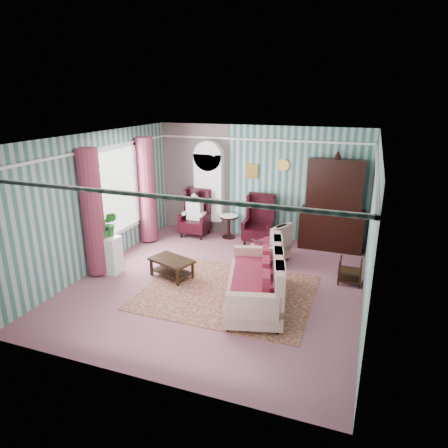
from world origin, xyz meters
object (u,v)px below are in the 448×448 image
(nest_table, at_px, (350,271))
(plant_stand, at_px, (108,255))
(bookcase, at_px, (209,192))
(floral_armchair, at_px, (271,241))
(wingback_right, at_px, (259,220))
(seated_woman, at_px, (195,214))
(wingback_left, at_px, (195,213))
(coffee_table, at_px, (172,268))
(round_side_table, at_px, (229,227))
(sofa, at_px, (255,280))
(dresser_hutch, at_px, (333,202))

(nest_table, relative_size, plant_stand, 0.68)
(bookcase, xyz_separation_m, floral_armchair, (2.05, -1.34, -0.64))
(nest_table, bearing_deg, floral_armchair, 161.27)
(wingback_right, xyz_separation_m, plant_stand, (-2.55, -2.75, -0.22))
(bookcase, distance_m, seated_woman, 0.70)
(wingback_left, relative_size, wingback_right, 1.00)
(wingback_left, distance_m, coffee_table, 2.61)
(plant_stand, bearing_deg, coffee_table, 10.00)
(plant_stand, bearing_deg, wingback_left, 73.78)
(bookcase, bearing_deg, nest_table, -26.92)
(bookcase, height_order, round_side_table, bookcase)
(wingback_right, bearing_deg, round_side_table, 169.99)
(round_side_table, bearing_deg, sofa, -62.99)
(wingback_right, distance_m, coffee_table, 2.80)
(bookcase, xyz_separation_m, round_side_table, (0.65, -0.24, -0.82))
(seated_woman, bearing_deg, wingback_left, 0.00)
(nest_table, height_order, coffee_table, nest_table)
(plant_stand, bearing_deg, bookcase, 71.51)
(wingback_left, xyz_separation_m, seated_woman, (0.00, 0.00, -0.04))
(bookcase, xyz_separation_m, wingback_right, (1.50, -0.39, -0.50))
(floral_armchair, xyz_separation_m, coffee_table, (-1.72, -1.56, -0.28))
(round_side_table, xyz_separation_m, nest_table, (3.17, -1.70, -0.03))
(wingback_left, bearing_deg, seated_woman, 0.00)
(sofa, bearing_deg, wingback_right, -0.46)
(round_side_table, distance_m, coffee_table, 2.68)
(plant_stand, bearing_deg, floral_armchair, 30.14)
(wingback_left, distance_m, nest_table, 4.37)
(nest_table, bearing_deg, sofa, -137.50)
(plant_stand, bearing_deg, nest_table, 13.84)
(sofa, bearing_deg, bookcase, 19.12)
(nest_table, bearing_deg, plant_stand, -166.16)
(dresser_hutch, xyz_separation_m, sofa, (-1.00, -3.26, -0.72))
(bookcase, height_order, nest_table, bookcase)
(dresser_hutch, relative_size, nest_table, 4.37)
(dresser_hutch, bearing_deg, seated_woman, -175.59)
(round_side_table, distance_m, nest_table, 3.60)
(nest_table, distance_m, sofa, 2.14)
(floral_armchair, bearing_deg, dresser_hutch, -20.13)
(bookcase, bearing_deg, seated_woman, -122.66)
(dresser_hutch, xyz_separation_m, plant_stand, (-4.30, -3.02, -0.78))
(sofa, xyz_separation_m, floral_armchair, (-0.20, 2.04, 0.02))
(wingback_left, height_order, plant_stand, wingback_left)
(round_side_table, relative_size, nest_table, 1.11)
(nest_table, height_order, plant_stand, plant_stand)
(wingback_left, distance_m, floral_armchair, 2.49)
(nest_table, bearing_deg, bookcase, 153.08)
(bookcase, bearing_deg, wingback_left, -122.66)
(dresser_hutch, bearing_deg, floral_armchair, -134.53)
(wingback_left, relative_size, seated_woman, 1.06)
(floral_armchair, bearing_deg, nest_table, -84.33)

